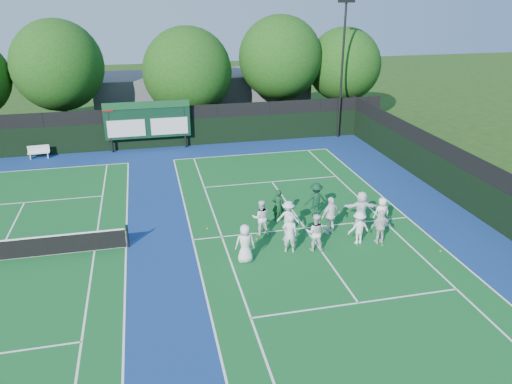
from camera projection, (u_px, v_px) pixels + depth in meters
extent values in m
plane|color=#1E3D10|center=(312.00, 238.00, 23.48)|extent=(120.00, 120.00, 0.00)
cube|color=navy|center=(182.00, 241.00, 23.14)|extent=(34.00, 32.00, 0.01)
cube|color=#115621|center=(305.00, 228.00, 24.38)|extent=(10.97, 23.77, 0.00)
cube|color=white|center=(252.00, 154.00, 35.08)|extent=(10.97, 0.08, 0.00)
cube|color=white|center=(193.00, 240.00, 23.25)|extent=(0.08, 23.77, 0.00)
cube|color=white|center=(407.00, 217.00, 25.51)|extent=(0.08, 23.77, 0.00)
cube|color=white|center=(222.00, 237.00, 23.53)|extent=(0.08, 23.77, 0.00)
cube|color=white|center=(382.00, 220.00, 25.23)|extent=(0.08, 23.77, 0.00)
cube|color=white|center=(358.00, 303.00, 18.61)|extent=(8.23, 0.08, 0.00)
cube|color=white|center=(272.00, 182.00, 30.14)|extent=(8.23, 0.08, 0.00)
cube|color=white|center=(305.00, 228.00, 24.38)|extent=(0.08, 12.80, 0.00)
cube|color=white|center=(41.00, 169.00, 32.19)|extent=(10.97, 0.08, 0.00)
cube|color=white|center=(126.00, 247.00, 22.62)|extent=(0.08, 23.77, 0.00)
cube|color=white|center=(95.00, 250.00, 22.34)|extent=(0.08, 23.77, 0.00)
cube|color=white|center=(24.00, 202.00, 27.25)|extent=(8.23, 0.08, 0.00)
cube|color=black|center=(163.00, 134.00, 36.27)|extent=(34.00, 0.08, 2.00)
cube|color=black|center=(161.00, 114.00, 35.70)|extent=(34.00, 0.05, 1.00)
cube|color=black|center=(471.00, 194.00, 25.86)|extent=(0.08, 32.00, 2.00)
cube|color=black|center=(476.00, 166.00, 25.28)|extent=(0.05, 32.00, 1.00)
cylinder|color=black|center=(110.00, 128.00, 34.88)|extent=(0.16, 0.16, 3.50)
cylinder|color=black|center=(185.00, 124.00, 35.96)|extent=(0.16, 0.16, 3.50)
cube|color=black|center=(147.00, 120.00, 35.25)|extent=(6.00, 0.15, 2.60)
cube|color=#134421|center=(146.00, 105.00, 34.74)|extent=(6.00, 0.05, 0.50)
cube|color=silver|center=(126.00, 128.00, 35.04)|extent=(2.60, 0.04, 1.20)
cube|color=silver|center=(169.00, 126.00, 35.66)|extent=(2.60, 0.04, 1.20)
cube|color=maroon|center=(108.00, 108.00, 34.24)|extent=(0.70, 0.04, 0.50)
cube|color=#5C5C61|center=(203.00, 96.00, 43.92)|extent=(18.00, 6.00, 4.00)
cylinder|color=black|center=(342.00, 72.00, 37.26)|extent=(0.16, 0.16, 10.00)
cube|color=black|center=(346.00, 1.00, 35.35)|extent=(1.20, 0.30, 0.25)
cylinder|color=black|center=(128.00, 236.00, 22.44)|extent=(0.10, 0.10, 1.10)
cube|color=silver|center=(39.00, 153.00, 34.13)|extent=(1.44, 0.49, 0.06)
cube|color=silver|center=(38.00, 149.00, 34.15)|extent=(1.41, 0.17, 0.47)
cube|color=silver|center=(30.00, 156.00, 34.09)|extent=(0.08, 0.33, 0.38)
cube|color=silver|center=(48.00, 155.00, 34.32)|extent=(0.08, 0.33, 0.38)
cylinder|color=black|center=(66.00, 120.00, 37.76)|extent=(0.44, 0.44, 3.16)
sphere|color=#133D0D|center=(58.00, 65.00, 36.21)|extent=(6.58, 6.58, 6.58)
sphere|color=#133D0D|center=(68.00, 74.00, 36.85)|extent=(4.61, 4.61, 4.61)
cylinder|color=black|center=(190.00, 119.00, 39.86)|extent=(0.44, 0.44, 2.27)
sphere|color=#133D0D|center=(187.00, 72.00, 38.44)|extent=(6.87, 6.87, 6.87)
sphere|color=#133D0D|center=(195.00, 80.00, 39.10)|extent=(4.81, 4.81, 4.81)
cylinder|color=black|center=(279.00, 108.00, 41.21)|extent=(0.44, 0.44, 3.21)
sphere|color=#133D0D|center=(280.00, 58.00, 39.65)|extent=(6.62, 6.62, 6.62)
sphere|color=#133D0D|center=(286.00, 65.00, 40.30)|extent=(4.63, 4.63, 4.63)
cylinder|color=black|center=(341.00, 108.00, 42.43)|extent=(0.44, 0.44, 2.71)
sphere|color=#133D0D|center=(344.00, 65.00, 41.05)|extent=(6.03, 6.03, 6.03)
sphere|color=#133D0D|center=(349.00, 71.00, 41.67)|extent=(4.22, 4.22, 4.22)
sphere|color=#B6D819|center=(257.00, 239.00, 23.26)|extent=(0.07, 0.07, 0.07)
sphere|color=#B6D819|center=(347.00, 211.00, 26.22)|extent=(0.07, 0.07, 0.07)
sphere|color=#B6D819|center=(440.00, 251.00, 22.23)|extent=(0.07, 0.07, 0.07)
sphere|color=#B6D819|center=(207.00, 228.00, 24.30)|extent=(0.07, 0.07, 0.07)
sphere|color=#B6D819|center=(324.00, 203.00, 27.15)|extent=(0.07, 0.07, 0.07)
sphere|color=#B6D819|center=(382.00, 245.00, 22.73)|extent=(0.07, 0.07, 0.07)
imported|color=white|center=(245.00, 243.00, 21.12)|extent=(0.89, 0.62, 1.74)
imported|color=white|center=(290.00, 233.00, 21.89)|extent=(0.76, 0.61, 1.82)
imported|color=white|center=(315.00, 232.00, 22.08)|extent=(1.03, 0.91, 1.75)
imported|color=white|center=(359.00, 228.00, 22.67)|extent=(1.08, 0.69, 1.60)
imported|color=silver|center=(381.00, 227.00, 22.71)|extent=(0.96, 0.42, 1.63)
imported|color=white|center=(261.00, 217.00, 23.52)|extent=(0.89, 0.72, 1.74)
imported|color=silver|center=(288.00, 217.00, 23.60)|extent=(1.23, 0.99, 1.66)
imported|color=white|center=(331.00, 215.00, 23.57)|extent=(1.18, 0.80, 1.86)
imported|color=white|center=(361.00, 208.00, 24.39)|extent=(1.73, 0.81, 1.79)
imported|color=white|center=(382.00, 213.00, 24.17)|extent=(0.78, 0.52, 1.58)
imported|color=#0F391C|center=(278.00, 205.00, 24.89)|extent=(0.67, 0.50, 1.66)
imported|color=#0E331F|center=(316.00, 200.00, 25.40)|extent=(1.16, 0.67, 1.79)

